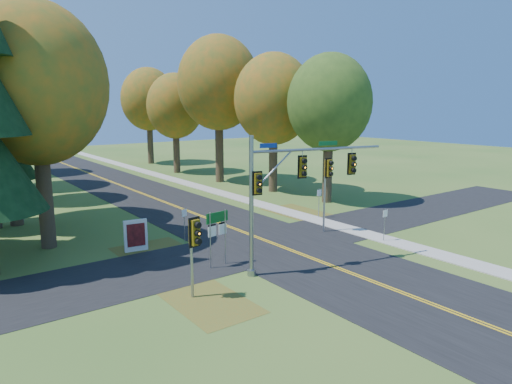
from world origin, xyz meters
TOP-DOWN VIEW (x-y plane):
  - ground at (0.00, 0.00)m, footprint 160.00×160.00m
  - road_main at (0.00, 0.00)m, footprint 8.00×160.00m
  - road_cross at (0.00, 2.00)m, footprint 60.00×6.00m
  - centerline_left at (-0.10, 0.00)m, footprint 0.10×160.00m
  - centerline_right at (0.10, 0.00)m, footprint 0.10×160.00m
  - sidewalk_east at (6.20, 0.00)m, footprint 1.60×160.00m
  - leaf_patch_w_near at (-6.50, 4.00)m, footprint 4.00×6.00m
  - leaf_patch_e at (6.80, 6.00)m, footprint 3.50×8.00m
  - leaf_patch_w_far at (-7.50, -3.00)m, footprint 3.00×5.00m
  - tree_w_a at (-11.13, 9.38)m, footprint 8.00×8.00m
  - tree_e_a at (11.57, 8.77)m, footprint 7.20×7.20m
  - tree_w_b at (-11.72, 16.29)m, footprint 8.60×8.60m
  - tree_e_b at (10.97, 15.58)m, footprint 7.60×7.60m
  - tree_w_c at (-9.54, 24.47)m, footprint 6.80×6.80m
  - tree_e_c at (9.88, 23.69)m, footprint 8.80×8.80m
  - tree_e_d at (9.26, 32.87)m, footprint 7.00×7.00m
  - tree_e_e at (10.47, 43.58)m, footprint 7.80×7.80m
  - traffic_mast at (-2.36, -2.11)m, footprint 7.52×1.90m
  - east_signal_pole at (4.46, 1.77)m, footprint 0.58×0.67m
  - ped_signal_pole at (-7.79, -2.44)m, footprint 0.58×0.67m
  - route_sign_cluster at (-4.80, 0.52)m, footprint 1.39×0.22m
  - info_kiosk at (-7.29, 5.52)m, footprint 1.36×0.38m
  - reg_sign_e_north at (6.85, 4.93)m, footprint 0.43×0.06m
  - reg_sign_e_south at (5.85, -1.88)m, footprint 0.40×0.06m
  - reg_sign_w at (-4.20, 5.36)m, footprint 0.40×0.17m

SIDE VIEW (x-z plane):
  - ground at x=0.00m, z-range 0.00..0.00m
  - leaf_patch_w_near at x=-6.50m, z-range 0.00..0.01m
  - leaf_patch_e at x=6.80m, z-range 0.00..0.01m
  - leaf_patch_w_far at x=-7.50m, z-range 0.00..0.01m
  - road_cross at x=0.00m, z-range 0.00..0.02m
  - road_main at x=0.00m, z-range 0.00..0.02m
  - centerline_left at x=-0.10m, z-range 0.02..0.03m
  - centerline_right at x=0.10m, z-range 0.02..0.03m
  - sidewalk_east at x=6.20m, z-range 0.00..0.06m
  - info_kiosk at x=-7.29m, z-range 0.00..1.86m
  - reg_sign_e_south at x=5.85m, z-range 0.38..2.46m
  - reg_sign_w at x=-4.20m, z-range 0.40..2.57m
  - reg_sign_e_north at x=6.85m, z-range 0.41..2.65m
  - route_sign_cluster at x=-4.80m, z-range 0.61..3.61m
  - ped_signal_pole at x=-7.79m, z-range 0.90..4.58m
  - east_signal_pole at x=4.46m, z-range 1.29..6.28m
  - traffic_mast at x=-2.36m, z-range 1.00..7.96m
  - tree_w_c at x=-9.54m, z-range 1.99..13.90m
  - tree_e_d at x=9.26m, z-range 2.08..14.40m
  - tree_e_a at x=11.57m, z-range 2.16..14.90m
  - tree_e_b at x=10.97m, z-range 2.23..15.56m
  - tree_e_e at x=10.47m, z-range 2.32..16.06m
  - tree_w_a at x=-11.13m, z-range 2.41..16.56m
  - tree_w_b at x=-11.72m, z-range 2.68..18.06m
  - tree_e_c at x=9.88m, z-range 2.77..18.56m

